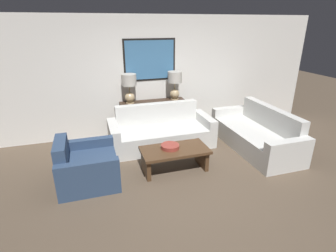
# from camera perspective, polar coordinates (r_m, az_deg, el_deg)

# --- Properties ---
(ground_plane) EXTENTS (20.00, 20.00, 0.00)m
(ground_plane) POSITION_cam_1_polar(r_m,az_deg,el_deg) (4.40, 4.32, -12.70)
(ground_plane) COLOR brown
(back_wall) EXTENTS (8.35, 0.12, 2.65)m
(back_wall) POSITION_cam_1_polar(r_m,az_deg,el_deg) (6.14, -4.02, 10.80)
(back_wall) COLOR silver
(back_wall) RESTS_ON ground_plane
(console_table) EXTENTS (1.50, 0.37, 0.80)m
(console_table) POSITION_cam_1_polar(r_m,az_deg,el_deg) (6.14, -3.22, 1.81)
(console_table) COLOR #332319
(console_table) RESTS_ON ground_plane
(table_lamp_left) EXTENTS (0.32, 0.32, 0.65)m
(table_lamp_left) POSITION_cam_1_polar(r_m,az_deg,el_deg) (5.82, -8.44, 8.76)
(table_lamp_left) COLOR tan
(table_lamp_left) RESTS_ON console_table
(table_lamp_right) EXTENTS (0.32, 0.32, 0.65)m
(table_lamp_right) POSITION_cam_1_polar(r_m,az_deg,el_deg) (6.06, 1.48, 9.50)
(table_lamp_right) COLOR tan
(table_lamp_right) RESTS_ON console_table
(couch_by_back_wall) EXTENTS (2.16, 0.92, 0.85)m
(couch_by_back_wall) POSITION_cam_1_polar(r_m,az_deg,el_deg) (5.60, -1.57, -1.48)
(couch_by_back_wall) COLOR silver
(couch_by_back_wall) RESTS_ON ground_plane
(couch_by_side) EXTENTS (0.92, 2.16, 0.85)m
(couch_by_side) POSITION_cam_1_polar(r_m,az_deg,el_deg) (5.80, 18.67, -1.82)
(couch_by_side) COLOR silver
(couch_by_side) RESTS_ON ground_plane
(coffee_table) EXTENTS (1.18, 0.60, 0.42)m
(coffee_table) POSITION_cam_1_polar(r_m,az_deg,el_deg) (4.65, 1.46, -6.21)
(coffee_table) COLOR #4C331E
(coffee_table) RESTS_ON ground_plane
(decorative_bowl) EXTENTS (0.32, 0.32, 0.07)m
(decorative_bowl) POSITION_cam_1_polar(r_m,az_deg,el_deg) (4.61, 0.46, -4.47)
(decorative_bowl) COLOR #93382D
(decorative_bowl) RESTS_ON coffee_table
(armchair_near_back_wall) EXTENTS (0.93, 0.99, 0.78)m
(armchair_near_back_wall) POSITION_cam_1_polar(r_m,az_deg,el_deg) (4.54, -17.41, -8.50)
(armchair_near_back_wall) COLOR navy
(armchair_near_back_wall) RESTS_ON ground_plane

